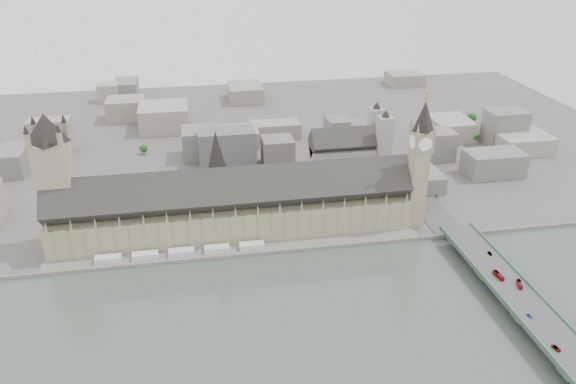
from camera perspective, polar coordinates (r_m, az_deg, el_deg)
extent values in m
plane|color=#595651|center=(413.14, -5.18, -5.55)|extent=(900.00, 900.00, 0.00)
cube|color=gray|center=(399.65, -4.98, -6.48)|extent=(600.00, 1.50, 3.00)
cube|color=gray|center=(406.25, -5.08, -5.97)|extent=(270.00, 15.00, 2.00)
cube|color=silver|center=(409.48, -17.82, -6.49)|extent=(18.00, 7.00, 4.00)
cube|color=silver|center=(406.28, -14.32, -6.27)|extent=(18.00, 7.00, 4.00)
cube|color=silver|center=(404.59, -10.78, -6.02)|extent=(18.00, 7.00, 4.00)
cube|color=silver|center=(404.44, -7.23, -5.75)|extent=(18.00, 7.00, 4.00)
cube|color=silver|center=(405.84, -3.70, -5.46)|extent=(18.00, 7.00, 4.00)
cube|color=tan|center=(424.18, -5.50, -2.71)|extent=(265.00, 40.00, 25.00)
cube|color=#32302C|center=(413.86, -5.63, 0.03)|extent=(265.00, 40.73, 40.73)
cube|color=tan|center=(435.86, 12.90, 0.26)|extent=(12.00, 12.00, 62.00)
cube|color=gray|center=(420.86, 13.42, 5.05)|extent=(14.00, 14.00, 16.00)
cylinder|color=white|center=(423.70, 14.32, 5.09)|extent=(0.60, 10.00, 10.00)
cylinder|color=white|center=(418.12, 12.51, 5.01)|extent=(0.60, 10.00, 10.00)
cylinder|color=white|center=(427.03, 13.06, 5.40)|extent=(10.00, 0.60, 10.00)
cylinder|color=white|center=(414.72, 13.80, 4.70)|extent=(10.00, 0.60, 10.00)
cone|color=black|center=(414.68, 13.69, 7.50)|extent=(17.00, 17.00, 22.00)
cylinder|color=gold|center=(410.63, 13.90, 9.35)|extent=(1.00, 1.00, 6.00)
sphere|color=gold|center=(409.69, 13.95, 9.82)|extent=(2.00, 2.00, 2.00)
cone|color=gray|center=(425.04, 14.07, 6.91)|extent=(2.40, 2.40, 8.00)
cone|color=gray|center=(420.02, 12.43, 6.86)|extent=(2.40, 2.40, 8.00)
cone|color=gray|center=(413.89, 14.77, 6.32)|extent=(2.40, 2.40, 8.00)
cone|color=gray|center=(408.73, 13.10, 6.26)|extent=(2.40, 2.40, 8.00)
cube|color=tan|center=(427.52, -22.24, -0.29)|extent=(23.00, 23.00, 80.00)
cone|color=black|center=(409.56, -23.40, 5.99)|extent=(30.00, 30.00, 20.00)
cylinder|color=gray|center=(415.43, -7.13, 1.26)|extent=(12.00, 12.00, 20.00)
cone|color=black|center=(406.06, -7.31, 4.34)|extent=(13.00, 13.00, 28.00)
cube|color=#474749|center=(386.01, 21.18, -9.03)|extent=(25.00, 325.00, 10.25)
cube|color=gray|center=(505.78, 5.63, 2.76)|extent=(60.00, 28.00, 34.00)
cube|color=#32302C|center=(497.56, 5.74, 5.09)|extent=(60.00, 28.28, 28.28)
cube|color=gray|center=(519.91, 8.77, 5.02)|extent=(12.00, 12.00, 64.00)
cube|color=gray|center=(498.86, 9.62, 4.04)|extent=(12.00, 12.00, 64.00)
imported|color=#A91413|center=(384.16, 20.60, -7.92)|extent=(3.02, 10.41, 2.86)
imported|color=#B21622|center=(380.71, 22.46, -8.63)|extent=(5.40, 9.64, 2.64)
imported|color=#1B39B3|center=(356.93, 23.35, -11.45)|extent=(1.93, 3.97, 1.31)
imported|color=gray|center=(406.96, 19.82, -5.89)|extent=(1.68, 4.37, 1.42)
imported|color=gray|center=(339.21, 25.60, -14.11)|extent=(3.37, 5.77, 1.51)
imported|color=gray|center=(474.94, 14.84, -0.44)|extent=(3.03, 5.23, 1.43)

